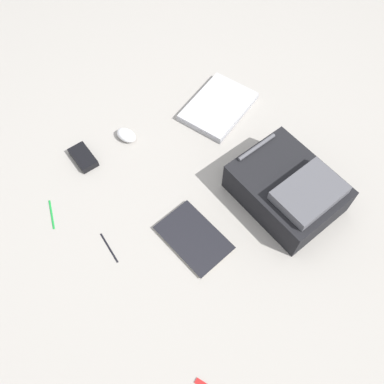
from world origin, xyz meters
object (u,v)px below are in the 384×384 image
at_px(computer_mouse, 126,135).
at_px(pen_blue, 51,214).
at_px(pen_black, 109,248).
at_px(usb_stick, 202,384).
at_px(laptop, 218,107).
at_px(book_manual, 194,238).
at_px(power_brick, 83,157).
at_px(backpack, 288,189).

relative_size(computer_mouse, pen_blue, 0.72).
xyz_separation_m(pen_black, usb_stick, (-0.08, -0.57, 0.00)).
bearing_deg(usb_stick, pen_black, 82.07).
xyz_separation_m(laptop, usb_stick, (-0.87, -0.76, -0.01)).
height_order(laptop, book_manual, laptop).
height_order(computer_mouse, usb_stick, computer_mouse).
height_order(laptop, power_brick, laptop).
relative_size(computer_mouse, power_brick, 0.70).
xyz_separation_m(computer_mouse, usb_stick, (-0.46, -0.92, -0.02)).
xyz_separation_m(laptop, computer_mouse, (-0.41, 0.16, 0.01)).
bearing_deg(usb_stick, pen_blue, 89.63).
bearing_deg(backpack, book_manual, 161.19).
height_order(power_brick, pen_blue, power_brick).
bearing_deg(backpack, pen_blue, 140.10).
bearing_deg(usb_stick, computer_mouse, 63.60).
bearing_deg(laptop, pen_black, -166.52).
bearing_deg(backpack, pen_black, 152.88).
bearing_deg(pen_black, backpack, -27.12).
xyz_separation_m(computer_mouse, pen_blue, (-0.45, -0.08, -0.02)).
relative_size(laptop, book_manual, 1.32).
xyz_separation_m(laptop, pen_black, (-0.79, -0.19, -0.01)).
bearing_deg(usb_stick, power_brick, 75.14).
bearing_deg(laptop, book_manual, -144.22).
bearing_deg(book_manual, backpack, -18.81).
distance_m(laptop, usb_stick, 1.15).
xyz_separation_m(backpack, pen_blue, (-0.71, 0.59, -0.07)).
bearing_deg(computer_mouse, pen_blue, -179.07).
bearing_deg(laptop, computer_mouse, 158.25).
xyz_separation_m(computer_mouse, power_brick, (-0.20, 0.04, -0.01)).
height_order(book_manual, power_brick, power_brick).
height_order(backpack, laptop, backpack).
xyz_separation_m(pen_black, pen_blue, (-0.07, 0.27, 0.00)).
xyz_separation_m(book_manual, power_brick, (-0.08, 0.59, 0.01)).
bearing_deg(book_manual, computer_mouse, 77.09).
xyz_separation_m(backpack, computer_mouse, (-0.26, 0.68, -0.06)).
relative_size(power_brick, pen_black, 0.98).
relative_size(book_manual, computer_mouse, 2.96).
distance_m(pen_black, usb_stick, 0.58).
bearing_deg(usb_stick, backpack, 19.00).
relative_size(book_manual, pen_blue, 2.13).
relative_size(backpack, pen_blue, 3.25).
bearing_deg(power_brick, pen_blue, -153.72).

